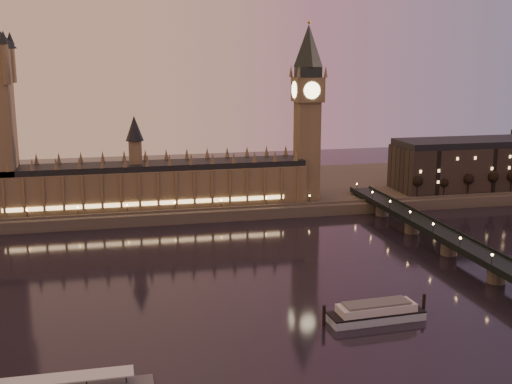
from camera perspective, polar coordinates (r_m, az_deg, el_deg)
The scene contains 11 objects.
ground at distance 262.76m, azimuth 0.91°, elevation -8.17°, with size 700.00×700.00×0.00m, color black.
far_embankment at distance 423.18m, azimuth -0.41°, elevation 0.14°, with size 560.00×130.00×6.00m, color #423D35.
palace_of_westminster at distance 367.42m, azimuth -9.67°, elevation 1.09°, with size 180.00×26.62×52.00m.
big_ben at distance 378.38m, azimuth 4.61°, elevation 8.00°, with size 17.68×17.68×104.00m.
westminster_bridge at distance 295.22m, azimuth 18.55°, elevation -5.38°, with size 13.20×260.00×15.30m.
city_block at distance 453.91m, azimuth 21.39°, elevation 2.59°, with size 155.00×45.00×34.00m.
bare_tree_0 at distance 398.90m, azimuth 14.14°, elevation 0.76°, with size 5.84×5.84×11.87m.
bare_tree_1 at distance 406.55m, azimuth 16.22°, elevation 0.85°, with size 5.84×5.84×11.87m.
bare_tree_2 at distance 414.70m, azimuth 18.21°, elevation 0.94°, with size 5.84×5.84×11.87m.
bare_tree_3 at distance 423.35m, azimuth 20.12°, elevation 1.03°, with size 5.84×5.84×11.87m.
moored_barge at distance 231.67m, azimuth 10.63°, elevation -10.46°, with size 39.49×11.44×7.25m.
Camera 1 is at (-58.42, -239.26, 91.57)m, focal length 45.00 mm.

